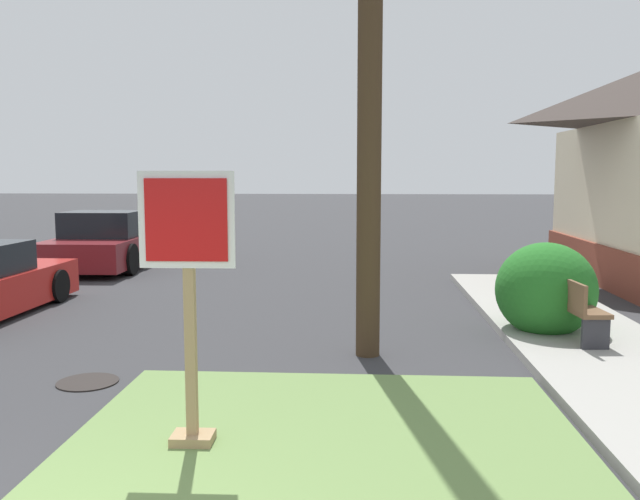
{
  "coord_description": "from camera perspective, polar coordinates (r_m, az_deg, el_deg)",
  "views": [
    {
      "loc": [
        2.23,
        -3.29,
        2.4
      ],
      "look_at": [
        1.74,
        4.64,
        1.5
      ],
      "focal_mm": 37.37,
      "sensor_mm": 36.0,
      "label": 1
    }
  ],
  "objects": [
    {
      "name": "sidewalk_strip",
      "position": [
        9.06,
        24.24,
        -9.06
      ],
      "size": [
        2.2,
        14.36,
        0.12
      ],
      "primitive_type": "cube",
      "color": "#9E9B93",
      "rests_on": "ground"
    },
    {
      "name": "stop_sign",
      "position": [
        5.76,
        -11.12,
        -4.93
      ],
      "size": [
        0.81,
        0.29,
        2.35
      ],
      "color": "#A3845B",
      "rests_on": "grass_corner_patch"
    },
    {
      "name": "manhole_cover",
      "position": [
        8.3,
        -19.27,
        -10.62
      ],
      "size": [
        0.7,
        0.7,
        0.02
      ],
      "primitive_type": "cylinder",
      "color": "black",
      "rests_on": "ground"
    },
    {
      "name": "pickup_truck_maroon",
      "position": [
        18.26,
        -17.39,
        0.58
      ],
      "size": [
        2.23,
        5.29,
        1.48
      ],
      "color": "maroon",
      "rests_on": "ground"
    },
    {
      "name": "street_bench",
      "position": [
        10.14,
        20.45,
        -4.19
      ],
      "size": [
        0.54,
        1.8,
        0.85
      ],
      "color": "brown",
      "rests_on": "sidewalk_strip"
    },
    {
      "name": "shrub_by_curb",
      "position": [
        10.4,
        18.76,
        -3.25
      ],
      "size": [
        1.46,
        1.46,
        1.41
      ],
      "primitive_type": "ellipsoid",
      "color": "#257024",
      "rests_on": "ground"
    }
  ]
}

